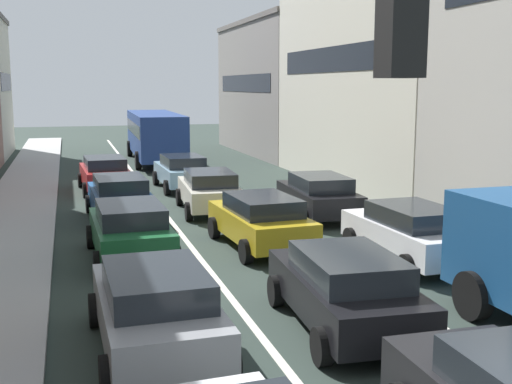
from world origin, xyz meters
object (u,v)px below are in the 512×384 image
(traffic_light_pole, at_px, (138,186))
(coupe_centre_lane_fourth, at_px, (209,190))
(sedan_left_lane_fifth, at_px, (105,173))
(sedan_right_lane_behind_truck, at_px, (411,232))
(sedan_left_lane_fourth, at_px, (120,196))
(sedan_left_lane_third, at_px, (130,229))
(wagon_right_lane_far, at_px, (319,195))
(sedan_centre_lane_second, at_px, (345,288))
(bus_mid_queue_primary, at_px, (155,133))
(hatchback_centre_lane_third, at_px, (261,220))
(sedan_centre_lane_fifth, at_px, (182,171))
(wagon_left_lane_second, at_px, (155,307))

(traffic_light_pole, bearing_deg, coupe_centre_lane_fourth, 76.37)
(sedan_left_lane_fifth, relative_size, sedan_right_lane_behind_truck, 1.01)
(coupe_centre_lane_fourth, relative_size, sedan_left_lane_fourth, 1.01)
(sedan_left_lane_third, bearing_deg, wagon_right_lane_far, -63.24)
(sedan_centre_lane_second, height_order, bus_mid_queue_primary, bus_mid_queue_primary)
(sedan_centre_lane_second, distance_m, hatchback_centre_lane_third, 6.26)
(sedan_left_lane_third, xyz_separation_m, sedan_centre_lane_fifth, (3.28, 11.03, 0.00))
(traffic_light_pole, distance_m, wagon_right_lane_far, 17.87)
(sedan_left_lane_fourth, xyz_separation_m, sedan_centre_lane_fifth, (3.13, 5.83, 0.00))
(traffic_light_pole, bearing_deg, sedan_right_lane_behind_truck, 51.73)
(sedan_centre_lane_fifth, bearing_deg, wagon_right_lane_far, -156.86)
(sedan_left_lane_fourth, distance_m, sedan_left_lane_fifth, 6.16)
(wagon_left_lane_second, height_order, sedan_right_lane_behind_truck, same)
(wagon_left_lane_second, bearing_deg, hatchback_centre_lane_third, -31.73)
(traffic_light_pole, height_order, wagon_left_lane_second, traffic_light_pole)
(sedan_left_lane_fourth, height_order, sedan_centre_lane_fifth, same)
(sedan_centre_lane_fifth, xyz_separation_m, wagon_right_lane_far, (3.41, -7.46, 0.00))
(wagon_left_lane_second, relative_size, sedan_left_lane_fourth, 0.99)
(sedan_left_lane_third, xyz_separation_m, bus_mid_queue_primary, (3.48, 21.35, 0.96))
(sedan_right_lane_behind_truck, height_order, bus_mid_queue_primary, bus_mid_queue_primary)
(traffic_light_pole, relative_size, sedan_left_lane_fourth, 1.26)
(sedan_centre_lane_second, xyz_separation_m, sedan_left_lane_third, (-3.34, 6.06, 0.00))
(hatchback_centre_lane_third, bearing_deg, sedan_left_lane_fourth, 31.17)
(coupe_centre_lane_fourth, distance_m, sedan_left_lane_fourth, 3.22)
(sedan_right_lane_behind_truck, bearing_deg, sedan_centre_lane_fifth, 13.41)
(sedan_centre_lane_second, xyz_separation_m, coupe_centre_lane_fourth, (-0.01, 11.73, 0.00))
(bus_mid_queue_primary, bearing_deg, sedan_centre_lane_fifth, -179.47)
(sedan_centre_lane_second, bearing_deg, sedan_left_lane_fourth, 19.19)
(coupe_centre_lane_fourth, bearing_deg, sedan_right_lane_behind_truck, -152.69)
(traffic_light_pole, bearing_deg, wagon_right_lane_far, 64.06)
(traffic_light_pole, distance_m, coupe_centre_lane_fourth, 18.69)
(wagon_right_lane_far, bearing_deg, coupe_centre_lane_fourth, 61.23)
(wagon_left_lane_second, distance_m, bus_mid_queue_primary, 27.74)
(traffic_light_pole, relative_size, bus_mid_queue_primary, 0.52)
(traffic_light_pole, distance_m, sedan_left_lane_third, 12.67)
(sedan_left_lane_fifth, xyz_separation_m, wagon_right_lane_far, (6.68, -7.79, 0.00))
(sedan_left_lane_fifth, height_order, bus_mid_queue_primary, bus_mid_queue_primary)
(sedan_left_lane_fourth, xyz_separation_m, wagon_right_lane_far, (6.54, -1.63, 0.00))
(sedan_centre_lane_second, height_order, sedan_centre_lane_fifth, same)
(traffic_light_pole, relative_size, wagon_right_lane_far, 1.25)
(hatchback_centre_lane_third, height_order, sedan_centre_lane_fifth, same)
(traffic_light_pole, distance_m, bus_mid_queue_primary, 33.97)
(sedan_centre_lane_second, bearing_deg, sedan_right_lane_behind_truck, -39.57)
(wagon_right_lane_far, bearing_deg, sedan_left_lane_third, 121.22)
(sedan_centre_lane_fifth, distance_m, wagon_right_lane_far, 8.20)
(traffic_light_pole, xyz_separation_m, sedan_right_lane_behind_truck, (7.86, 9.96, -3.02))
(wagon_right_lane_far, bearing_deg, sedan_centre_lane_fifth, 27.66)
(sedan_left_lane_third, relative_size, sedan_left_lane_fifth, 0.99)
(wagon_left_lane_second, distance_m, sedan_left_lane_fifth, 17.50)
(wagon_right_lane_far, bearing_deg, hatchback_centre_lane_third, 140.70)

